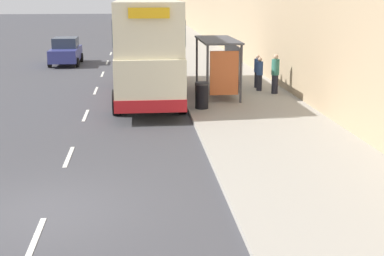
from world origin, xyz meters
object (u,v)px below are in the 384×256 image
car_3 (140,23)px  pedestrian_at_shelter (214,67)px  car_2 (148,34)px  litter_bin (202,95)px  bus_shelter (222,57)px  car_0 (136,18)px  car_1 (66,51)px  pedestrian_1 (257,71)px  double_decker_bus_near (147,47)px  pedestrian_2 (275,74)px  pedestrian_3 (259,74)px

car_3 → pedestrian_at_shelter: car_3 is taller
car_2 → litter_bin: size_ratio=4.21×
bus_shelter → pedestrian_at_shelter: (0.12, 3.29, -0.91)m
car_0 → car_3: bearing=-88.5°
car_1 → car_3: 31.73m
pedestrian_1 → car_0: bearing=95.8°
car_2 → double_decker_bus_near: bearing=-91.3°
car_2 → car_0: bearing=91.9°
pedestrian_at_shelter → pedestrian_1: bearing=-37.1°
pedestrian_1 → car_2: bearing=100.6°
double_decker_bus_near → car_3: 43.44m
car_0 → bus_shelter: bearing=-86.3°
pedestrian_1 → bus_shelter: bearing=-137.1°
bus_shelter → litter_bin: 3.12m
bus_shelter → pedestrian_1: size_ratio=2.64×
car_0 → car_1: bearing=-95.8°
car_1 → pedestrian_1: bearing=134.3°
bus_shelter → pedestrian_2: (2.47, 0.26, -0.82)m
bus_shelter → car_0: (-3.74, 58.36, -1.02)m
car_0 → double_decker_bus_near: bearing=-89.6°
car_0 → pedestrian_1: size_ratio=2.72×
car_0 → car_2: 31.56m
car_3 → pedestrian_2: (5.82, -43.57, 0.17)m
car_1 → pedestrian_2: 16.37m
bus_shelter → litter_bin: bus_shelter is taller
car_3 → pedestrian_at_shelter: 40.69m
car_0 → litter_bin: (2.51, -60.97, -0.19)m
double_decker_bus_near → car_2: bearing=88.7°
pedestrian_2 → litter_bin: pedestrian_2 is taller
car_0 → pedestrian_2: pedestrian_2 is taller
pedestrian_3 → bus_shelter: bearing=-151.6°
car_2 → pedestrian_1: size_ratio=2.78×
car_0 → pedestrian_at_shelter: (3.86, -55.07, 0.10)m
double_decker_bus_near → car_1: size_ratio=2.47×
car_1 → car_3: (5.04, 31.33, 0.02)m
car_3 → pedestrian_3: 43.11m
car_1 → car_2: size_ratio=0.96×
pedestrian_1 → litter_bin: bearing=-125.8°
car_0 → pedestrian_1: bearing=-84.2°
pedestrian_2 → car_2: bearing=101.0°
car_1 → pedestrian_1: (10.40, -10.64, 0.09)m
car_3 → pedestrian_1: 42.31m
car_2 → pedestrian_at_shelter: size_ratio=2.75×
double_decker_bus_near → car_1: double_decker_bus_near is taller
bus_shelter → pedestrian_1: 2.89m
car_2 → litter_bin: (1.45, -29.42, -0.22)m
litter_bin → car_3: bearing=92.6°
car_1 → litter_bin: car_1 is taller
double_decker_bus_near → pedestrian_2: (5.77, -0.15, -1.23)m
car_1 → pedestrian_at_shelter: (8.51, -9.21, 0.10)m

